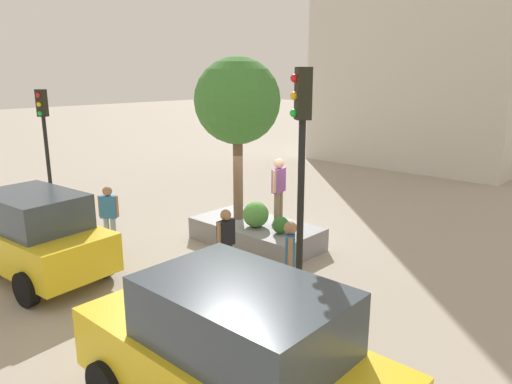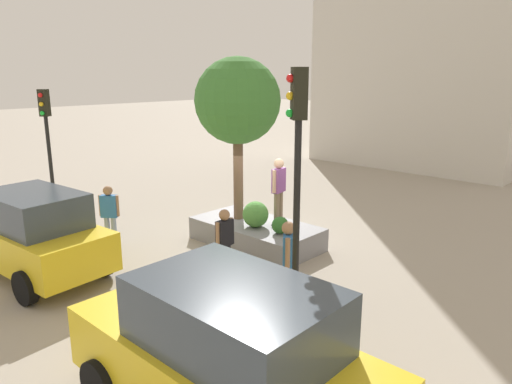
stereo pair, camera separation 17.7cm
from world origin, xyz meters
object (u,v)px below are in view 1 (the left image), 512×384
(plaza_tree, at_px, (237,102))
(bystander_watching, at_px, (226,239))
(traffic_light_median, at_px, (301,162))
(pedestrian_crossing, at_px, (109,212))
(sedan_parked, at_px, (234,356))
(planter_ledge, at_px, (256,234))
(skateboard, at_px, (278,222))
(passerby_with_bag, at_px, (290,256))
(traffic_light_corner, at_px, (45,132))
(taxi_cab, at_px, (32,234))
(skateboarder, at_px, (279,185))

(plaza_tree, xyz_separation_m, bystander_watching, (-1.68, 2.13, -3.01))
(traffic_light_median, distance_m, pedestrian_crossing, 7.25)
(sedan_parked, distance_m, traffic_light_median, 3.39)
(planter_ledge, height_order, skateboard, skateboard)
(passerby_with_bag, relative_size, pedestrian_crossing, 1.04)
(plaza_tree, xyz_separation_m, passerby_with_bag, (-3.56, 2.08, -2.96))
(traffic_light_corner, relative_size, passerby_with_bag, 2.39)
(plaza_tree, relative_size, taxi_cab, 0.99)
(skateboarder, relative_size, traffic_light_corner, 0.42)
(taxi_cab, distance_m, passerby_with_bag, 6.17)
(skateboard, bearing_deg, traffic_light_corner, 24.01)
(planter_ledge, distance_m, passerby_with_bag, 3.63)
(sedan_parked, relative_size, taxi_cab, 1.02)
(planter_ledge, distance_m, traffic_light_median, 5.78)
(planter_ledge, height_order, plaza_tree, plaza_tree)
(taxi_cab, bearing_deg, skateboard, -118.21)
(planter_ledge, bearing_deg, sedan_parked, 130.01)
(planter_ledge, bearing_deg, traffic_light_corner, 22.88)
(sedan_parked, height_order, passerby_with_bag, sedan_parked)
(traffic_light_median, bearing_deg, plaza_tree, -34.18)
(plaza_tree, bearing_deg, traffic_light_median, 145.82)
(planter_ledge, height_order, pedestrian_crossing, pedestrian_crossing)
(planter_ledge, height_order, traffic_light_median, traffic_light_median)
(skateboard, relative_size, pedestrian_crossing, 0.47)
(sedan_parked, bearing_deg, traffic_light_corner, -13.85)
(skateboarder, height_order, pedestrian_crossing, skateboarder)
(passerby_with_bag, bearing_deg, pedestrian_crossing, 7.10)
(skateboarder, height_order, passerby_with_bag, skateboarder)
(passerby_with_bag, xyz_separation_m, pedestrian_crossing, (5.88, 0.73, -0.04))
(passerby_with_bag, bearing_deg, taxi_cab, 29.88)
(skateboarder, bearing_deg, sedan_parked, 125.06)
(passerby_with_bag, bearing_deg, plaza_tree, -30.27)
(taxi_cab, xyz_separation_m, passerby_with_bag, (-5.35, -3.07, -0.03))
(planter_ledge, distance_m, skateboarder, 1.55)
(plaza_tree, xyz_separation_m, sedan_parked, (-5.36, 5.56, -2.87))
(skateboard, xyz_separation_m, bystander_watching, (-0.50, 2.53, 0.28))
(sedan_parked, bearing_deg, taxi_cab, -3.27)
(passerby_with_bag, bearing_deg, bystander_watching, 1.65)
(skateboarder, xyz_separation_m, bystander_watching, (-0.50, 2.53, -0.77))
(plaza_tree, bearing_deg, traffic_light_corner, 25.06)
(pedestrian_crossing, relative_size, bystander_watching, 1.02)
(plaza_tree, relative_size, skateboarder, 2.56)
(skateboard, relative_size, traffic_light_median, 0.17)
(planter_ledge, xyz_separation_m, skateboarder, (-0.50, -0.38, 1.42))
(sedan_parked, bearing_deg, planter_ledge, -49.99)
(bystander_watching, bearing_deg, plaza_tree, -51.66)
(skateboard, relative_size, skateboarder, 0.45)
(traffic_light_median, distance_m, passerby_with_bag, 2.66)
(planter_ledge, xyz_separation_m, skateboard, (-0.50, -0.38, 0.38))
(sedan_parked, xyz_separation_m, traffic_light_median, (0.82, -2.47, 2.18))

